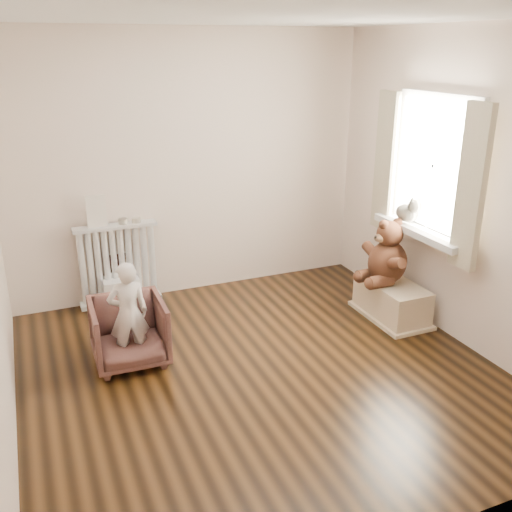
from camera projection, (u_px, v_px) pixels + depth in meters
name	position (u px, v px, depth m)	size (l,w,h in m)	color
floor	(260.00, 371.00, 4.51)	(3.60, 3.60, 0.01)	black
ceiling	(262.00, 16.00, 3.61)	(3.60, 3.60, 0.01)	white
back_wall	(189.00, 167.00, 5.62)	(3.60, 0.02, 2.60)	silver
front_wall	(422.00, 318.00, 2.50)	(3.60, 0.02, 2.60)	silver
right_wall	(461.00, 190.00, 4.71)	(0.02, 3.60, 2.60)	silver
window	(435.00, 166.00, 4.90)	(0.03, 0.90, 1.10)	white
window_sill	(420.00, 231.00, 5.07)	(0.22, 1.10, 0.06)	silver
curtain_left	(471.00, 188.00, 4.39)	(0.06, 0.26, 1.30)	beige
curtain_right	(385.00, 162.00, 5.38)	(0.06, 0.26, 1.30)	beige
radiator	(119.00, 268.00, 5.55)	(0.79, 0.15, 0.83)	silver
paper_doll	(96.00, 211.00, 5.28)	(0.18, 0.02, 0.30)	beige
tin_a	(123.00, 221.00, 5.41)	(0.09, 0.09, 0.05)	#A59E8C
tin_b	(136.00, 220.00, 5.46)	(0.08, 0.08, 0.05)	#A59E8C
toy_vanity	(120.00, 280.00, 5.56)	(0.34, 0.24, 0.54)	silver
armchair	(129.00, 332.00, 4.56)	(0.57, 0.59, 0.53)	#55312B
child	(128.00, 314.00, 4.46)	(0.32, 0.21, 0.87)	beige
toy_bench	(392.00, 298.00, 5.35)	(0.39, 0.73, 0.35)	beige
teddy_bear	(389.00, 249.00, 5.23)	(0.49, 0.38, 0.60)	#381B10
plush_cat	(407.00, 212.00, 5.19)	(0.18, 0.29, 0.25)	#656057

